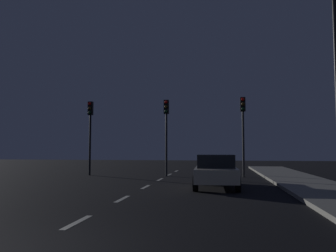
% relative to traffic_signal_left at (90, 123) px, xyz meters
% --- Properties ---
extents(ground_plane, '(80.00, 80.00, 0.00)m').
position_rel_traffic_signal_left_xyz_m(ground_plane, '(5.16, -9.42, -3.44)').
color(ground_plane, black).
extents(lane_stripe_second, '(0.16, 1.60, 0.01)m').
position_rel_traffic_signal_left_xyz_m(lane_stripe_second, '(5.16, -13.82, -3.43)').
color(lane_stripe_second, silver).
rests_on(lane_stripe_second, ground_plane).
extents(lane_stripe_third, '(0.16, 1.60, 0.01)m').
position_rel_traffic_signal_left_xyz_m(lane_stripe_third, '(5.16, -10.02, -3.43)').
color(lane_stripe_third, silver).
rests_on(lane_stripe_third, ground_plane).
extents(lane_stripe_fourth, '(0.16, 1.60, 0.01)m').
position_rel_traffic_signal_left_xyz_m(lane_stripe_fourth, '(5.16, -6.22, -3.43)').
color(lane_stripe_fourth, silver).
rests_on(lane_stripe_fourth, ground_plane).
extents(lane_stripe_fifth, '(0.16, 1.60, 0.01)m').
position_rel_traffic_signal_left_xyz_m(lane_stripe_fifth, '(5.16, -2.42, -3.43)').
color(lane_stripe_fifth, silver).
rests_on(lane_stripe_fifth, ground_plane).
extents(lane_stripe_sixth, '(0.16, 1.60, 0.01)m').
position_rel_traffic_signal_left_xyz_m(lane_stripe_sixth, '(5.16, 1.38, -3.43)').
color(lane_stripe_sixth, silver).
rests_on(lane_stripe_sixth, ground_plane).
extents(lane_stripe_seventh, '(0.16, 1.60, 0.01)m').
position_rel_traffic_signal_left_xyz_m(lane_stripe_seventh, '(5.16, 5.18, -3.43)').
color(lane_stripe_seventh, silver).
rests_on(lane_stripe_seventh, ground_plane).
extents(traffic_signal_left, '(0.32, 0.38, 4.91)m').
position_rel_traffic_signal_left_xyz_m(traffic_signal_left, '(0.00, 0.00, 0.00)').
color(traffic_signal_left, black).
rests_on(traffic_signal_left, ground_plane).
extents(traffic_signal_center, '(0.32, 0.38, 4.91)m').
position_rel_traffic_signal_left_xyz_m(traffic_signal_center, '(5.15, 0.00, 0.00)').
color(traffic_signal_center, '#2D2D30').
rests_on(traffic_signal_center, ground_plane).
extents(traffic_signal_right, '(0.32, 0.38, 4.98)m').
position_rel_traffic_signal_left_xyz_m(traffic_signal_right, '(10.00, 0.00, 0.05)').
color(traffic_signal_right, '#2D2D30').
rests_on(traffic_signal_right, ground_plane).
extents(car_stopped_ahead, '(2.02, 4.46, 1.49)m').
position_rel_traffic_signal_left_xyz_m(car_stopped_ahead, '(8.35, -5.93, -2.68)').
color(car_stopped_ahead, beige).
rests_on(car_stopped_ahead, ground_plane).
extents(street_lamp_right, '(1.81, 0.36, 7.97)m').
position_rel_traffic_signal_left_xyz_m(street_lamp_right, '(12.71, -8.07, 1.29)').
color(street_lamp_right, black).
rests_on(street_lamp_right, ground_plane).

